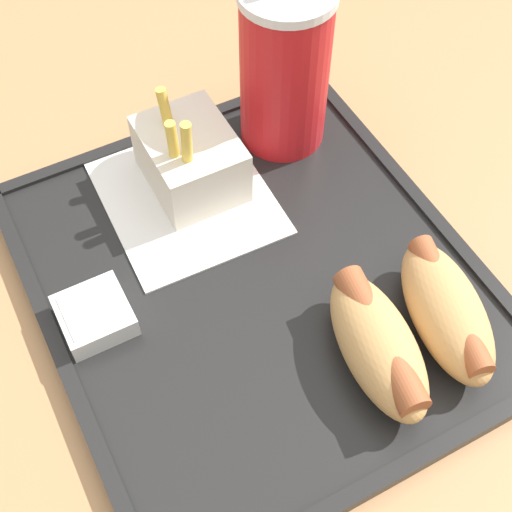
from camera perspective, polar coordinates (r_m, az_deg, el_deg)
dining_table at (r=0.91m, az=2.53°, el=-14.31°), size 1.32×1.01×0.71m
food_tray at (r=0.59m, az=0.00°, el=-1.94°), size 0.39×0.34×0.01m
paper_napkin at (r=0.64m, az=-5.68°, el=4.92°), size 0.17×0.14×0.00m
soda_cup at (r=0.64m, az=2.31°, el=14.81°), size 0.08×0.08×0.19m
hot_dog_far at (r=0.56m, az=15.01°, el=-4.21°), size 0.13×0.08×0.05m
hot_dog_near at (r=0.53m, az=9.73°, el=-6.95°), size 0.13×0.07×0.05m
fries_carton at (r=0.63m, az=-5.28°, el=7.70°), size 0.09×0.07×0.10m
sauce_cup_mayo at (r=0.57m, az=-12.79°, el=-4.61°), size 0.05×0.05×0.02m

